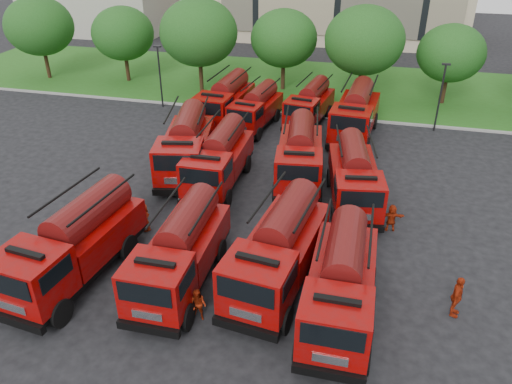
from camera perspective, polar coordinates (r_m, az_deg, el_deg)
ground at (r=25.89m, az=-5.09°, el=-4.87°), size 140.00×140.00×0.00m
lawn at (r=48.88m, az=4.69°, el=12.23°), size 70.00×16.00×0.12m
curb at (r=41.32m, az=2.78°, el=9.01°), size 70.00×0.30×0.14m
tree_0 at (r=53.31m, az=-23.53°, el=16.99°), size 6.30×6.30×7.70m
tree_1 at (r=50.00m, az=-14.97°, el=17.10°), size 5.71×5.71×6.98m
tree_2 at (r=45.26m, az=-6.57°, el=17.67°), size 6.72×6.72×8.22m
tree_3 at (r=45.94m, az=3.21°, el=17.13°), size 5.88×5.88×7.19m
tree_4 at (r=43.63m, az=12.29°, el=16.58°), size 6.55×6.55×8.01m
tree_5 at (r=45.14m, az=21.39°, el=14.56°), size 5.46×5.46×6.68m
lamp_post_0 at (r=42.74m, az=-10.95°, el=13.21°), size 0.60×0.25×5.11m
lamp_post_1 at (r=39.37m, az=20.36°, el=10.50°), size 0.60×0.25×5.11m
fire_truck_0 at (r=23.49m, az=-20.03°, el=-5.55°), size 3.60×8.05×3.55m
fire_truck_1 at (r=22.04m, az=-8.64°, el=-6.71°), size 2.75×7.35×3.33m
fire_truck_2 at (r=21.78m, az=2.63°, el=-6.54°), size 3.68×8.04×3.53m
fire_truck_3 at (r=20.41m, az=9.70°, el=-10.16°), size 2.74×7.41×3.37m
fire_truck_4 at (r=31.48m, az=-7.98°, el=5.35°), size 4.27×8.30×3.61m
fire_truck_5 at (r=29.79m, az=-4.21°, el=3.84°), size 2.78×7.41×3.36m
fire_truck_6 at (r=30.27m, az=5.03°, el=4.31°), size 3.53×7.79×3.42m
fire_truck_7 at (r=28.29m, az=11.18°, el=1.75°), size 3.61×7.50×3.28m
fire_truck_8 at (r=39.30m, az=-3.54°, el=10.40°), size 3.17×7.59×3.37m
fire_truck_9 at (r=38.14m, az=0.01°, el=9.53°), size 3.10×6.77×2.97m
fire_truck_10 at (r=39.16m, az=6.18°, el=9.95°), size 3.25×6.91×3.03m
fire_truck_11 at (r=37.09m, az=11.29°, el=8.83°), size 3.33×7.99×3.55m
firefighter_1 at (r=21.22m, az=-6.52°, el=-14.16°), size 0.75×0.45×1.48m
firefighter_2 at (r=22.77m, az=21.51°, el=-12.87°), size 0.90×1.24×1.90m
firefighter_3 at (r=20.97m, az=7.05°, el=-14.85°), size 1.07×0.69×1.54m
firefighter_4 at (r=26.78m, az=-12.45°, el=-4.24°), size 0.88×0.86×1.52m
firefighter_5 at (r=27.07m, az=15.00°, el=-4.20°), size 1.48×0.84×1.50m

